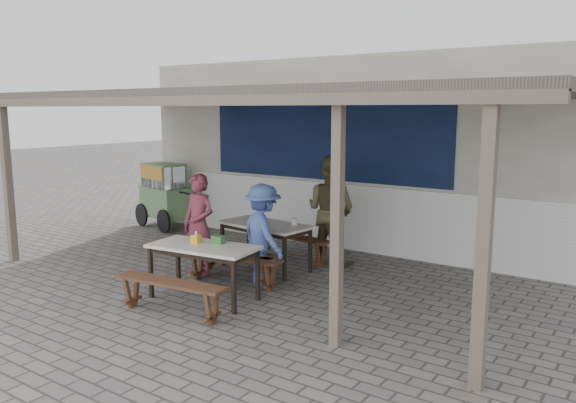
# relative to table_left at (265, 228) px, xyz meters

# --- Properties ---
(ground) EXTENTS (60.00, 60.00, 0.00)m
(ground) POSITION_rel_table_left_xyz_m (0.07, -1.04, -0.67)
(ground) COLOR slate
(ground) RESTS_ON ground
(back_wall) EXTENTS (9.00, 1.28, 3.50)m
(back_wall) POSITION_rel_table_left_xyz_m (0.07, 2.54, 1.05)
(back_wall) COLOR beige
(back_wall) RESTS_ON ground
(warung_roof) EXTENTS (9.00, 4.21, 2.81)m
(warung_roof) POSITION_rel_table_left_xyz_m (0.08, -0.14, 2.04)
(warung_roof) COLOR #574F4B
(warung_roof) RESTS_ON ground
(table_left) EXTENTS (1.56, 0.89, 0.75)m
(table_left) POSITION_rel_table_left_xyz_m (0.00, 0.00, 0.00)
(table_left) COLOR white
(table_left) RESTS_ON ground
(bench_left_street) EXTENTS (1.60, 0.46, 0.45)m
(bench_left_street) POSITION_rel_table_left_xyz_m (-0.07, -0.63, -0.33)
(bench_left_street) COLOR brown
(bench_left_street) RESTS_ON ground
(bench_left_wall) EXTENTS (1.60, 0.46, 0.45)m
(bench_left_wall) POSITION_rel_table_left_xyz_m (0.07, 0.63, -0.33)
(bench_left_wall) COLOR brown
(bench_left_wall) RESTS_ON ground
(table_right) EXTENTS (1.54, 0.87, 0.75)m
(table_right) POSITION_rel_table_left_xyz_m (0.19, -1.64, -0.00)
(table_right) COLOR white
(table_right) RESTS_ON ground
(bench_right_street) EXTENTS (1.59, 0.47, 0.45)m
(bench_right_street) POSITION_rel_table_left_xyz_m (0.28, -2.33, -0.33)
(bench_right_street) COLOR brown
(bench_right_street) RESTS_ON ground
(bench_right_wall) EXTENTS (1.59, 0.47, 0.45)m
(bench_right_wall) POSITION_rel_table_left_xyz_m (0.11, -0.94, -0.33)
(bench_right_wall) COLOR brown
(bench_right_wall) RESTS_ON ground
(vendor_cart) EXTENTS (1.80, 0.97, 1.40)m
(vendor_cart) POSITION_rel_table_left_xyz_m (-3.75, 1.36, 0.08)
(vendor_cart) COLOR #689462
(vendor_cart) RESTS_ON ground
(patron_street_side) EXTENTS (0.58, 0.38, 1.57)m
(patron_street_side) POSITION_rel_table_left_xyz_m (-0.67, -0.81, 0.11)
(patron_street_side) COLOR brown
(patron_street_side) RESTS_ON ground
(patron_wall_side) EXTENTS (0.91, 0.72, 1.81)m
(patron_wall_side) POSITION_rel_table_left_xyz_m (0.69, 0.89, 0.23)
(patron_wall_side) COLOR #4C492A
(patron_wall_side) RESTS_ON ground
(patron_right_table) EXTENTS (1.11, 0.91, 1.49)m
(patron_right_table) POSITION_rel_table_left_xyz_m (0.44, -0.63, 0.07)
(patron_right_table) COLOR #4861B0
(patron_right_table) RESTS_ON ground
(tissue_box) EXTENTS (0.12, 0.12, 0.11)m
(tissue_box) POSITION_rel_table_left_xyz_m (0.02, -1.58, 0.13)
(tissue_box) COLOR gold
(tissue_box) RESTS_ON table_right
(donation_box) EXTENTS (0.17, 0.12, 0.11)m
(donation_box) POSITION_rel_table_left_xyz_m (0.29, -1.44, 0.13)
(donation_box) COLOR #326B2F
(donation_box) RESTS_ON table_right
(condiment_jar) EXTENTS (0.09, 0.09, 0.10)m
(condiment_jar) POSITION_rel_table_left_xyz_m (0.45, 0.18, 0.13)
(condiment_jar) COLOR silver
(condiment_jar) RESTS_ON table_left
(condiment_bowl) EXTENTS (0.20, 0.20, 0.04)m
(condiment_bowl) POSITION_rel_table_left_xyz_m (-0.09, -0.02, 0.10)
(condiment_bowl) COLOR silver
(condiment_bowl) RESTS_ON table_left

